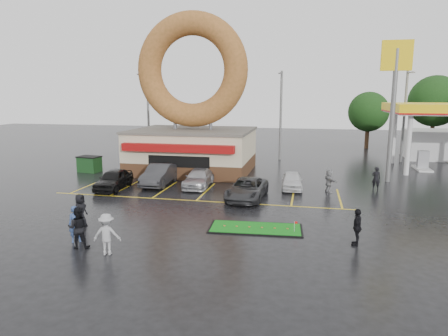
% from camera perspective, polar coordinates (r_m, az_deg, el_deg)
% --- Properties ---
extents(ground, '(120.00, 120.00, 0.00)m').
position_cam_1_polar(ground, '(22.47, -6.41, -6.90)').
color(ground, black).
rests_on(ground, ground).
extents(donut_shop, '(10.20, 8.70, 13.50)m').
position_cam_1_polar(donut_shop, '(34.80, -4.52, 6.80)').
color(donut_shop, '#472B19').
rests_on(donut_shop, ground).
extents(shell_sign, '(2.20, 0.36, 10.60)m').
position_cam_1_polar(shell_sign, '(32.90, 23.19, 10.87)').
color(shell_sign, slate).
rests_on(shell_sign, ground).
extents(streetlight_left, '(0.40, 2.21, 9.00)m').
position_cam_1_polar(streetlight_left, '(43.67, -10.82, 7.82)').
color(streetlight_left, slate).
rests_on(streetlight_left, ground).
extents(streetlight_mid, '(0.40, 2.21, 9.00)m').
position_cam_1_polar(streetlight_mid, '(41.38, 8.11, 7.76)').
color(streetlight_mid, slate).
rests_on(streetlight_mid, ground).
extents(streetlight_right, '(0.40, 2.21, 9.00)m').
position_cam_1_polar(streetlight_right, '(43.25, 24.39, 7.05)').
color(streetlight_right, slate).
rests_on(streetlight_right, ground).
extents(tree_far_c, '(6.30, 6.30, 9.00)m').
position_cam_1_polar(tree_far_c, '(56.39, 27.91, 8.44)').
color(tree_far_c, '#332114').
rests_on(tree_far_c, ground).
extents(tree_far_d, '(4.90, 4.90, 7.00)m').
position_cam_1_polar(tree_far_d, '(52.85, 19.95, 7.55)').
color(tree_far_d, '#332114').
rests_on(tree_far_d, ground).
extents(car_black, '(1.98, 4.30, 1.43)m').
position_cam_1_polar(car_black, '(29.52, -15.49, -1.57)').
color(car_black, black).
rests_on(car_black, ground).
extents(car_dgrey, '(1.72, 4.72, 1.55)m').
position_cam_1_polar(car_dgrey, '(30.25, -9.17, -0.92)').
color(car_dgrey, '#2C2C2E').
rests_on(car_dgrey, ground).
extents(car_silver, '(1.96, 4.39, 1.25)m').
position_cam_1_polar(car_silver, '(29.33, -3.65, -1.46)').
color(car_silver, '#9B9BA0').
rests_on(car_silver, ground).
extents(car_grey, '(2.48, 4.89, 1.32)m').
position_cam_1_polar(car_grey, '(25.88, 3.28, -2.99)').
color(car_grey, '#2E2E30').
rests_on(car_grey, ground).
extents(car_white, '(1.66, 3.67, 1.22)m').
position_cam_1_polar(car_white, '(28.99, 9.67, -1.76)').
color(car_white, silver).
rests_on(car_white, ground).
extents(person_blue, '(0.74, 0.69, 1.69)m').
position_cam_1_polar(person_blue, '(19.63, -20.44, -7.52)').
color(person_blue, navy).
rests_on(person_blue, ground).
extents(person_blackjkt, '(1.08, 0.94, 1.87)m').
position_cam_1_polar(person_blackjkt, '(18.80, -20.08, -8.00)').
color(person_blackjkt, black).
rests_on(person_blackjkt, ground).
extents(person_hoodie, '(1.27, 0.89, 1.79)m').
position_cam_1_polar(person_hoodie, '(17.73, -16.40, -9.06)').
color(person_hoodie, '#979799').
rests_on(person_hoodie, ground).
extents(person_bystander, '(0.57, 0.85, 1.72)m').
position_cam_1_polar(person_bystander, '(21.72, -19.82, -5.72)').
color(person_bystander, black).
rests_on(person_bystander, ground).
extents(person_cameraman, '(0.55, 1.04, 1.70)m').
position_cam_1_polar(person_cameraman, '(18.99, 18.48, -8.00)').
color(person_cameraman, black).
rests_on(person_cameraman, ground).
extents(person_walker_near, '(1.11, 1.59, 1.65)m').
position_cam_1_polar(person_walker_near, '(28.47, 14.77, -1.75)').
color(person_walker_near, gray).
rests_on(person_walker_near, ground).
extents(person_walker_far, '(0.64, 0.46, 1.65)m').
position_cam_1_polar(person_walker_far, '(30.25, 20.90, -1.39)').
color(person_walker_far, black).
rests_on(person_walker_far, ground).
extents(dumpster, '(1.96, 1.46, 1.30)m').
position_cam_1_polar(dumpster, '(36.72, -18.67, 0.48)').
color(dumpster, '#19421C').
rests_on(dumpster, ground).
extents(putting_green, '(4.80, 2.33, 0.58)m').
position_cam_1_polar(putting_green, '(20.42, 4.54, -8.56)').
color(putting_green, black).
rests_on(putting_green, ground).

